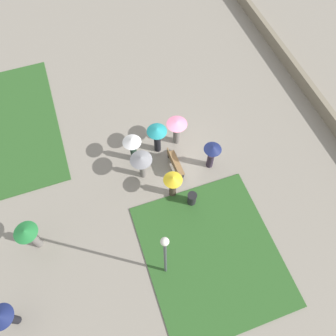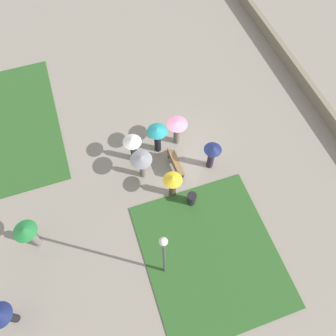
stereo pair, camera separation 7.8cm
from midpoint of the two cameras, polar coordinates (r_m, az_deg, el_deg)
name	(u,v)px [view 2 (the right image)]	position (r m, az deg, el deg)	size (l,w,h in m)	color
ground_plane	(176,152)	(18.53, 1.47, 2.84)	(90.00, 90.00, 0.00)	gray
lawn_patch_near	(211,255)	(16.34, 7.62, -14.74)	(7.09, 6.18, 0.06)	#2D5B26
parapet_wall	(322,106)	(21.98, 25.29, 9.77)	(45.00, 0.35, 0.84)	gray
park_bench	(175,163)	(17.62, 1.30, 0.84)	(1.64, 0.46, 0.90)	brown
lamp_post	(164,254)	(13.05, -0.54, -14.71)	(0.32, 0.32, 4.90)	#474C51
trash_bin	(192,199)	(16.74, 4.26, -5.40)	(0.49, 0.49, 0.87)	#232326
crowd_person_white	(133,145)	(17.21, -6.05, 3.99)	(0.98, 0.98, 1.96)	#1E3328
crowd_person_teal	(157,135)	(17.47, -1.74, 5.72)	(1.07, 1.07, 1.98)	black
crowd_person_pink	(177,128)	(17.85, 1.73, 7.01)	(1.12, 1.12, 1.85)	slate
crowd_person_yellow	(173,183)	(16.15, 0.95, -2.60)	(0.95, 0.95, 1.86)	#47382D
crowd_person_navy	(212,153)	(17.15, 7.79, 2.53)	(0.92, 0.92, 1.88)	#2D2333
crowd_person_grey	(141,162)	(16.56, -4.53, 1.13)	(1.13, 1.13, 1.90)	slate
lone_walker_far_path	(29,234)	(16.33, -22.99, -10.51)	(1.09, 1.09, 1.99)	slate
lone_walker_mid_plaza	(2,316)	(15.82, -26.73, -21.99)	(1.04, 1.04, 1.93)	black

